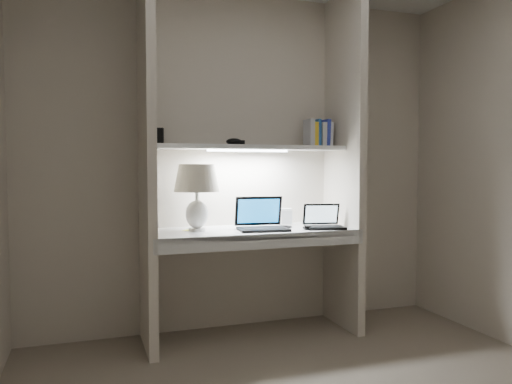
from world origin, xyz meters
name	(u,v)px	position (x,y,z in m)	size (l,w,h in m)	color
back_wall	(241,162)	(0.00, 1.50, 1.25)	(3.20, 0.01, 2.50)	beige
alcove_panel_left	(147,161)	(-0.73, 1.23, 1.25)	(0.06, 0.55, 2.50)	beige
alcove_panel_right	(344,162)	(0.73, 1.23, 1.25)	(0.06, 0.55, 2.50)	beige
desk	(252,232)	(0.00, 1.23, 0.75)	(1.40, 0.55, 0.04)	white
desk_apron	(265,241)	(0.00, 0.96, 0.72)	(1.46, 0.03, 0.10)	silver
shelf	(248,148)	(0.00, 1.32, 1.35)	(1.40, 0.36, 0.03)	silver
strip_light	(248,151)	(0.00, 1.32, 1.33)	(0.60, 0.04, 0.01)	white
table_lamp	(197,186)	(-0.39, 1.25, 1.08)	(0.31, 0.31, 0.46)	white
laptop_main	(261,222)	(0.05, 1.18, 0.82)	(0.37, 0.33, 0.23)	black
laptop_netbook	(324,222)	(0.50, 1.11, 0.81)	(0.31, 0.28, 0.17)	black
speaker	(285,217)	(0.31, 1.36, 0.83)	(0.09, 0.06, 0.13)	silver
mouse	(308,228)	(0.36, 1.06, 0.79)	(0.08, 0.05, 0.03)	black
cable_coil	(285,227)	(0.25, 1.22, 0.78)	(0.11, 0.11, 0.01)	black
sticky_note	(188,230)	(-0.44, 1.30, 0.77)	(0.07, 0.07, 0.00)	#E4F333
book_row	(318,134)	(0.56, 1.33, 1.46)	(0.19, 0.14, 0.20)	silver
shelf_box	(159,136)	(-0.63, 1.38, 1.42)	(0.07, 0.05, 0.11)	black
shelf_gadget	(234,142)	(-0.10, 1.33, 1.39)	(0.12, 0.08, 0.05)	black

